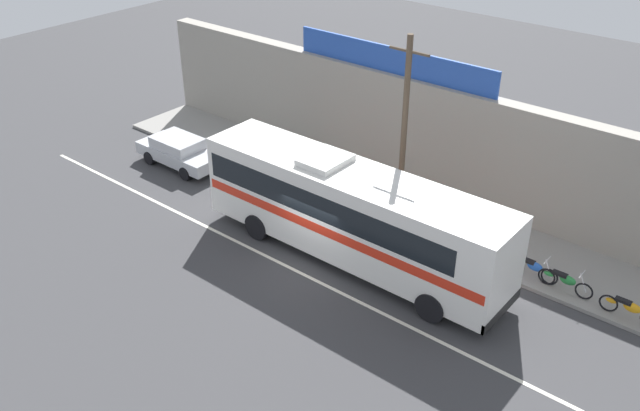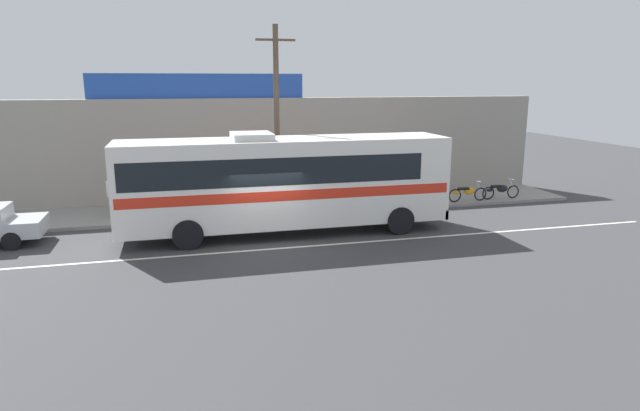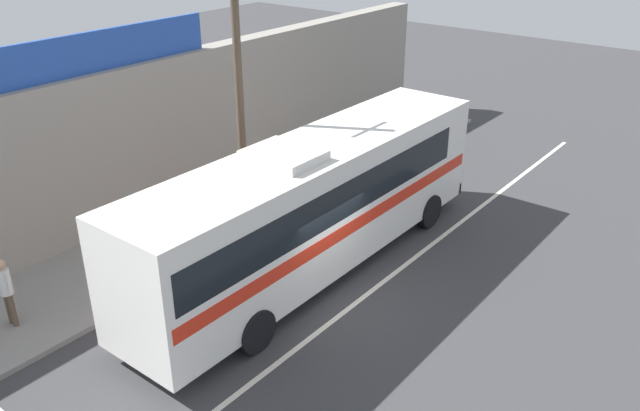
% 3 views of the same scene
% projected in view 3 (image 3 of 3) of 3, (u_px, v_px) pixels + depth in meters
% --- Properties ---
extents(ground_plane, '(70.00, 70.00, 0.00)m').
position_uv_depth(ground_plane, '(326.00, 296.00, 16.71)').
color(ground_plane, '#3A3A3D').
extents(sidewalk_slab, '(30.00, 3.60, 0.14)m').
position_uv_depth(sidewalk_slab, '(188.00, 234.00, 19.58)').
color(sidewalk_slab, gray).
rests_on(sidewalk_slab, ground_plane).
extents(storefront_facade, '(30.00, 0.70, 4.80)m').
position_uv_depth(storefront_facade, '(133.00, 145.00, 19.77)').
color(storefront_facade, gray).
rests_on(storefront_facade, ground_plane).
extents(storefront_billboard, '(9.58, 0.12, 1.10)m').
position_uv_depth(storefront_billboard, '(63.00, 58.00, 17.20)').
color(storefront_billboard, '#234CAD').
rests_on(storefront_billboard, storefront_facade).
extents(road_center_stripe, '(30.00, 0.14, 0.01)m').
position_uv_depth(road_center_stripe, '(351.00, 306.00, 16.26)').
color(road_center_stripe, silver).
rests_on(road_center_stripe, ground_plane).
extents(intercity_bus, '(12.02, 2.61, 3.78)m').
position_uv_depth(intercity_bus, '(313.00, 201.00, 16.98)').
color(intercity_bus, white).
rests_on(intercity_bus, ground_plane).
extents(utility_pole, '(1.60, 0.22, 7.62)m').
position_uv_depth(utility_pole, '(240.00, 103.00, 17.87)').
color(utility_pole, brown).
rests_on(utility_pole, sidewalk_slab).
extents(motorcycle_blue, '(1.85, 0.56, 0.94)m').
position_uv_depth(motorcycle_blue, '(351.00, 163.00, 23.35)').
color(motorcycle_blue, black).
rests_on(motorcycle_blue, sidewalk_slab).
extents(motorcycle_green, '(1.92, 0.56, 0.94)m').
position_uv_depth(motorcycle_green, '(404.00, 139.00, 25.62)').
color(motorcycle_green, black).
rests_on(motorcycle_green, sidewalk_slab).
extents(motorcycle_black, '(1.93, 0.56, 0.94)m').
position_uv_depth(motorcycle_black, '(425.00, 127.00, 26.96)').
color(motorcycle_black, black).
rests_on(motorcycle_black, sidewalk_slab).
extents(motorcycle_purple, '(1.92, 0.56, 0.94)m').
position_uv_depth(motorcycle_purple, '(370.00, 154.00, 24.16)').
color(motorcycle_purple, black).
rests_on(motorcycle_purple, sidewalk_slab).
extents(pedestrian_near_shop, '(0.30, 0.48, 1.73)m').
position_uv_depth(pedestrian_near_shop, '(6.00, 287.00, 14.95)').
color(pedestrian_near_shop, brown).
rests_on(pedestrian_near_shop, sidewalk_slab).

